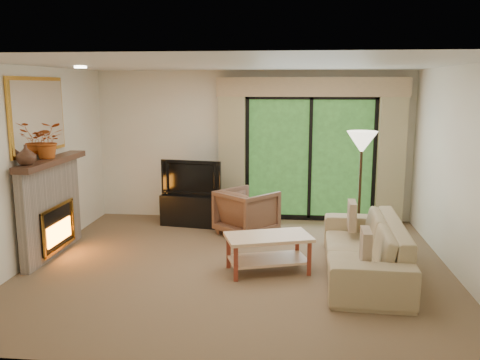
# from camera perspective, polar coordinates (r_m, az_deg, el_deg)

# --- Properties ---
(floor) EXTENTS (5.50, 5.50, 0.00)m
(floor) POSITION_cam_1_polar(r_m,az_deg,el_deg) (6.80, -0.26, -9.62)
(floor) COLOR brown
(floor) RESTS_ON ground
(ceiling) EXTENTS (5.50, 5.50, 0.00)m
(ceiling) POSITION_cam_1_polar(r_m,az_deg,el_deg) (6.38, -0.28, 12.85)
(ceiling) COLOR silver
(ceiling) RESTS_ON ground
(wall_back) EXTENTS (5.00, 0.00, 5.00)m
(wall_back) POSITION_cam_1_polar(r_m,az_deg,el_deg) (8.93, 1.45, 3.85)
(wall_back) COLOR #FAE9CF
(wall_back) RESTS_ON ground
(wall_front) EXTENTS (5.00, 0.00, 5.00)m
(wall_front) POSITION_cam_1_polar(r_m,az_deg,el_deg) (4.04, -4.09, -4.49)
(wall_front) COLOR #FAE9CF
(wall_front) RESTS_ON ground
(wall_left) EXTENTS (0.00, 5.00, 5.00)m
(wall_left) POSITION_cam_1_polar(r_m,az_deg,el_deg) (7.29, -22.31, 1.52)
(wall_left) COLOR #FAE9CF
(wall_left) RESTS_ON ground
(wall_right) EXTENTS (0.00, 5.00, 5.00)m
(wall_right) POSITION_cam_1_polar(r_m,az_deg,el_deg) (6.75, 23.62, 0.76)
(wall_right) COLOR #FAE9CF
(wall_right) RESTS_ON ground
(fireplace) EXTENTS (0.24, 1.70, 1.37)m
(fireplace) POSITION_cam_1_polar(r_m,az_deg,el_deg) (7.52, -20.46, -2.87)
(fireplace) COLOR gray
(fireplace) RESTS_ON floor
(mirror) EXTENTS (0.07, 1.45, 1.02)m
(mirror) POSITION_cam_1_polar(r_m,az_deg,el_deg) (7.38, -21.69, 6.75)
(mirror) COLOR gold
(mirror) RESTS_ON wall_left
(sliding_door) EXTENTS (2.26, 0.10, 2.16)m
(sliding_door) POSITION_cam_1_polar(r_m,az_deg,el_deg) (8.89, 7.87, 2.42)
(sliding_door) COLOR black
(sliding_door) RESTS_ON floor
(curtain_left) EXTENTS (0.45, 0.18, 2.35)m
(curtain_left) POSITION_cam_1_polar(r_m,az_deg,el_deg) (8.82, -0.90, 3.11)
(curtain_left) COLOR tan
(curtain_left) RESTS_ON floor
(curtain_right) EXTENTS (0.45, 0.18, 2.35)m
(curtain_right) POSITION_cam_1_polar(r_m,az_deg,el_deg) (8.92, 16.62, 2.75)
(curtain_right) COLOR tan
(curtain_right) RESTS_ON floor
(cornice) EXTENTS (3.20, 0.24, 0.32)m
(cornice) POSITION_cam_1_polar(r_m,az_deg,el_deg) (8.71, 8.09, 10.30)
(cornice) COLOR tan
(cornice) RESTS_ON wall_back
(media_console) EXTENTS (1.11, 0.63, 0.52)m
(media_console) POSITION_cam_1_polar(r_m,az_deg,el_deg) (8.71, -5.23, -3.31)
(media_console) COLOR black
(media_console) RESTS_ON floor
(tv) EXTENTS (1.05, 0.29, 0.60)m
(tv) POSITION_cam_1_polar(r_m,az_deg,el_deg) (8.59, -5.29, 0.33)
(tv) COLOR black
(tv) RESTS_ON media_console
(armchair) EXTENTS (1.12, 1.12, 0.73)m
(armchair) POSITION_cam_1_polar(r_m,az_deg,el_deg) (8.07, 0.76, -3.62)
(armchair) COLOR brown
(armchair) RESTS_ON floor
(sofa) EXTENTS (1.02, 2.40, 0.69)m
(sofa) POSITION_cam_1_polar(r_m,az_deg,el_deg) (6.62, 13.72, -7.34)
(sofa) COLOR tan
(sofa) RESTS_ON floor
(pillow_near) EXTENTS (0.12, 0.38, 0.38)m
(pillow_near) POSITION_cam_1_polar(r_m,az_deg,el_deg) (5.89, 13.93, -7.23)
(pillow_near) COLOR #503E24
(pillow_near) RESTS_ON sofa
(pillow_far) EXTENTS (0.12, 0.39, 0.39)m
(pillow_far) POSITION_cam_1_polar(r_m,az_deg,el_deg) (7.19, 12.46, -3.91)
(pillow_far) COLOR #503E24
(pillow_far) RESTS_ON sofa
(coffee_table) EXTENTS (1.19, 0.88, 0.48)m
(coffee_table) POSITION_cam_1_polar(r_m,az_deg,el_deg) (6.54, 3.18, -8.24)
(coffee_table) COLOR #E6B88E
(coffee_table) RESTS_ON floor
(floor_lamp) EXTENTS (0.52, 0.52, 1.69)m
(floor_lamp) POSITION_cam_1_polar(r_m,az_deg,el_deg) (7.79, 13.32, -0.84)
(floor_lamp) COLOR #ECE4C2
(floor_lamp) RESTS_ON floor
(vase) EXTENTS (0.27, 0.27, 0.25)m
(vase) POSITION_cam_1_polar(r_m,az_deg,el_deg) (6.86, -22.91, 2.62)
(vase) COLOR #462B1E
(vase) RESTS_ON fireplace
(branches) EXTENTS (0.55, 0.52, 0.49)m
(branches) POSITION_cam_1_polar(r_m,az_deg,el_deg) (7.36, -20.81, 4.18)
(branches) COLOR #B34F19
(branches) RESTS_ON fireplace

